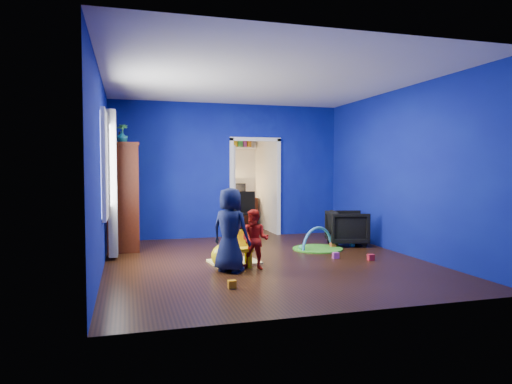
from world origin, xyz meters
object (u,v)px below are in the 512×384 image
object	(u,v)px
child_black	(233,229)
child_navy	(230,230)
toddler_red	(255,239)
tv_armoire	(123,196)
armchair	(347,228)
crt_tv	(125,194)
study_desk	(239,212)
hopper_ball	(223,256)
play_mat	(318,249)
folding_chair	(249,213)
kid_chair	(242,251)
vase	(122,137)

from	to	relation	value
child_black	child_navy	size ratio (longest dim) A/B	0.87
child_black	toddler_red	distance (m)	0.67
tv_armoire	armchair	bearing A→B (deg)	-10.94
crt_tv	tv_armoire	bearing A→B (deg)	180.00
armchair	study_desk	distance (m)	3.51
hopper_ball	play_mat	bearing A→B (deg)	28.37
armchair	child_navy	world-z (taller)	child_navy
play_mat	study_desk	xyz separation A→B (m)	(-0.64, 3.50, 0.36)
tv_armoire	folding_chair	size ratio (longest dim) A/B	2.13
kid_chair	study_desk	world-z (taller)	study_desk
armchair	tv_armoire	size ratio (longest dim) A/B	0.38
child_navy	vase	size ratio (longest dim) A/B	6.13
child_navy	study_desk	bearing A→B (deg)	-61.08
armchair	vase	distance (m)	4.56
tv_armoire	play_mat	world-z (taller)	tv_armoire
play_mat	study_desk	bearing A→B (deg)	100.36
vase	kid_chair	bearing A→B (deg)	-46.89
hopper_ball	toddler_red	bearing A→B (deg)	-23.48
toddler_red	play_mat	xyz separation A→B (m)	(1.56, 1.27, -0.43)
vase	play_mat	distance (m)	4.09
toddler_red	kid_chair	size ratio (longest dim) A/B	1.78
crt_tv	folding_chair	world-z (taller)	crt_tv
folding_chair	armchair	bearing A→B (deg)	-58.65
child_black	study_desk	bearing A→B (deg)	-27.13
hopper_ball	play_mat	size ratio (longest dim) A/B	0.40
child_navy	tv_armoire	distance (m)	2.87
tv_armoire	vase	bearing A→B (deg)	-90.00
hopper_ball	folding_chair	world-z (taller)	folding_chair
armchair	folding_chair	distance (m)	2.66
toddler_red	hopper_ball	xyz separation A→B (m)	(-0.44, 0.19, -0.26)
child_black	toddler_red	world-z (taller)	child_black
study_desk	child_black	bearing A→B (deg)	-105.09
crt_tv	play_mat	world-z (taller)	crt_tv
child_navy	folding_chair	bearing A→B (deg)	-64.60
vase	crt_tv	world-z (taller)	vase
child_black	toddler_red	size ratio (longest dim) A/B	1.19
vase	hopper_ball	world-z (taller)	vase
toddler_red	kid_chair	xyz separation A→B (m)	(-0.15, 0.20, -0.20)
tv_armoire	folding_chair	bearing A→B (deg)	27.37
child_black	play_mat	size ratio (longest dim) A/B	1.16
child_black	armchair	bearing A→B (deg)	-81.91
child_navy	folding_chair	size ratio (longest dim) A/B	1.33
folding_chair	kid_chair	bearing A→B (deg)	-106.54
child_navy	kid_chair	xyz separation A→B (m)	(0.24, 0.26, -0.36)
armchair	study_desk	xyz separation A→B (m)	(-1.38, 3.23, 0.04)
tv_armoire	kid_chair	bearing A→B (deg)	-51.13
toddler_red	vase	xyz separation A→B (m)	(-1.89, 2.06, 1.61)
play_mat	toddler_red	bearing A→B (deg)	-140.90
child_black	study_desk	xyz separation A→B (m)	(1.12, 4.14, -0.16)
play_mat	armchair	bearing A→B (deg)	20.52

